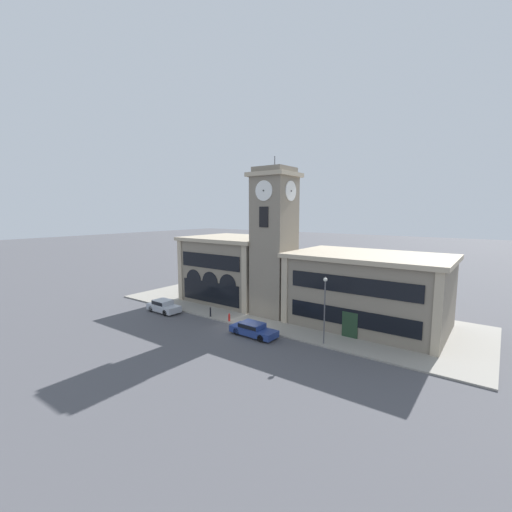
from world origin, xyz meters
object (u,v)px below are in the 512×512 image
(parked_car_near, at_px, (164,306))
(fire_hydrant, at_px, (229,317))
(street_lamp, at_px, (325,301))
(parked_car_mid, at_px, (253,329))
(bollard, at_px, (210,312))

(parked_car_near, relative_size, fire_hydrant, 5.05)
(parked_car_near, xyz_separation_m, street_lamp, (19.83, 1.95, 3.32))
(parked_car_near, bearing_deg, parked_car_mid, 1.84)
(parked_car_near, xyz_separation_m, parked_car_mid, (13.34, 0.00, -0.08))
(fire_hydrant, bearing_deg, street_lamp, 1.19)
(parked_car_mid, height_order, fire_hydrant, parked_car_mid)
(parked_car_mid, height_order, bollard, parked_car_mid)
(bollard, bearing_deg, fire_hydrant, 0.33)
(parked_car_near, height_order, parked_car_mid, parked_car_near)
(fire_hydrant, bearing_deg, bollard, -179.67)
(parked_car_mid, distance_m, fire_hydrant, 4.83)
(street_lamp, distance_m, bollard, 14.20)
(fire_hydrant, bearing_deg, parked_car_mid, -20.91)
(bollard, bearing_deg, parked_car_near, -164.26)
(parked_car_mid, height_order, street_lamp, street_lamp)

